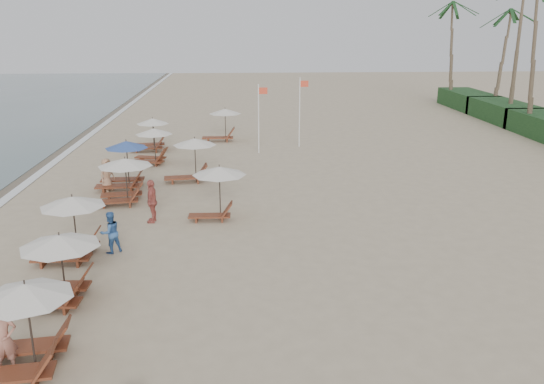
{
  "coord_description": "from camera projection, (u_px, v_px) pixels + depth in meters",
  "views": [
    {
      "loc": [
        -0.35,
        -16.18,
        7.81
      ],
      "look_at": [
        1.0,
        5.49,
        1.3
      ],
      "focal_mm": 36.98,
      "sensor_mm": 36.0,
      "label": 1
    }
  ],
  "objects": [
    {
      "name": "foam_line",
      "position": [
        11.0,
        195.0,
        26.62
      ],
      "size": [
        0.5,
        140.0,
        0.02
      ],
      "primitive_type": "cube",
      "color": "white",
      "rests_on": "ground"
    },
    {
      "name": "inland_station_1",
      "position": [
        190.0,
        157.0,
        28.67
      ],
      "size": [
        2.82,
        2.24,
        2.22
      ],
      "color": "brown",
      "rests_on": "ground"
    },
    {
      "name": "lounger_station_5",
      "position": [
        151.0,
        145.0,
        32.51
      ],
      "size": [
        2.46,
        2.15,
        2.07
      ],
      "color": "brown",
      "rests_on": "ground"
    },
    {
      "name": "inland_station_2",
      "position": [
        221.0,
        123.0,
        38.73
      ],
      "size": [
        2.82,
        2.24,
        2.22
      ],
      "color": "brown",
      "rests_on": "ground"
    },
    {
      "name": "beachgoer_far_a",
      "position": [
        152.0,
        201.0,
        22.82
      ],
      "size": [
        0.53,
        1.09,
        1.81
      ],
      "primitive_type": "imported",
      "rotation": [
        0.0,
        0.0,
        4.63
      ],
      "color": "#AF5046",
      "rests_on": "ground"
    },
    {
      "name": "beachgoer_near",
      "position": [
        3.0,
        340.0,
        12.9
      ],
      "size": [
        0.72,
        0.61,
        1.68
      ],
      "primitive_type": "imported",
      "rotation": [
        0.0,
        0.0,
        0.4
      ],
      "color": "#AB6F5C",
      "rests_on": "ground"
    },
    {
      "name": "lounger_station_3",
      "position": [
        122.0,
        179.0,
        25.24
      ],
      "size": [
        2.64,
        2.45,
        2.07
      ],
      "color": "brown",
      "rests_on": "ground"
    },
    {
      "name": "lounger_station_6",
      "position": [
        149.0,
        136.0,
        36.01
      ],
      "size": [
        2.57,
        2.12,
        2.06
      ],
      "color": "brown",
      "rests_on": "ground"
    },
    {
      "name": "flag_pole_far",
      "position": [
        300.0,
        109.0,
        36.64
      ],
      "size": [
        0.6,
        0.08,
        4.53
      ],
      "color": "silver",
      "rests_on": "ground"
    },
    {
      "name": "lounger_station_2",
      "position": [
        68.0,
        228.0,
        19.18
      ],
      "size": [
        2.54,
        2.2,
        2.25
      ],
      "color": "brown",
      "rests_on": "ground"
    },
    {
      "name": "lounger_station_0",
      "position": [
        19.0,
        331.0,
        12.89
      ],
      "size": [
        2.6,
        2.14,
        2.23
      ],
      "color": "brown",
      "rests_on": "ground"
    },
    {
      "name": "lounger_station_1",
      "position": [
        55.0,
        268.0,
        16.13
      ],
      "size": [
        2.56,
        2.29,
        2.09
      ],
      "color": "brown",
      "rests_on": "ground"
    },
    {
      "name": "beachgoer_far_b",
      "position": [
        107.0,
        175.0,
        27.18
      ],
      "size": [
        0.89,
        0.94,
        1.62
      ],
      "primitive_type": "imported",
      "rotation": [
        0.0,
        0.0,
        0.93
      ],
      "color": "tan",
      "rests_on": "ground"
    },
    {
      "name": "inland_station_0",
      "position": [
        216.0,
        185.0,
        23.01
      ],
      "size": [
        2.5,
        2.24,
        2.22
      ],
      "color": "brown",
      "rests_on": "ground"
    },
    {
      "name": "flag_pole_near",
      "position": [
        259.0,
        115.0,
        34.82
      ],
      "size": [
        0.59,
        0.08,
        4.3
      ],
      "color": "silver",
      "rests_on": "ground"
    },
    {
      "name": "beachgoer_mid_a",
      "position": [
        110.0,
        232.0,
        19.77
      ],
      "size": [
        0.94,
        0.91,
        1.53
      ],
      "primitive_type": "imported",
      "rotation": [
        0.0,
        0.0,
        3.79
      ],
      "color": "#3764A5",
      "rests_on": "ground"
    },
    {
      "name": "lounger_station_4",
      "position": [
        122.0,
        168.0,
        27.56
      ],
      "size": [
        2.64,
        2.09,
        2.38
      ],
      "color": "brown",
      "rests_on": "ground"
    },
    {
      "name": "ground",
      "position": [
        251.0,
        281.0,
        17.73
      ],
      "size": [
        160.0,
        160.0,
        0.0
      ],
      "primitive_type": "plane",
      "color": "tan",
      "rests_on": "ground"
    }
  ]
}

